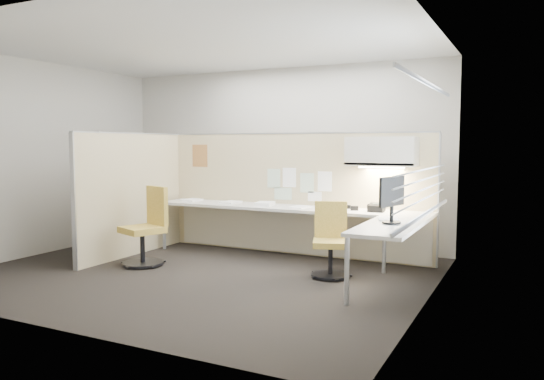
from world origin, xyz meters
The scene contains 27 objects.
floor centered at (0.00, 0.00, -0.01)m, with size 5.50×4.50×0.01m, color black.
ceiling centered at (0.00, 0.00, 2.80)m, with size 5.50×4.50×0.01m, color white.
wall_back centered at (0.00, 2.25, 1.40)m, with size 5.50×0.02×2.80m, color beige.
wall_front centered at (0.00, -2.25, 1.40)m, with size 5.50×0.02×2.80m, color beige.
wall_left centered at (-2.75, 0.00, 1.40)m, with size 0.02×4.50×2.80m, color beige.
wall_right centered at (2.75, 0.00, 1.40)m, with size 0.02×4.50×2.80m, color beige.
window_pane centered at (2.73, 0.00, 1.55)m, with size 0.01×2.80×1.30m, color #A9B3C4.
partition_back centered at (0.55, 1.60, 0.88)m, with size 4.10×0.06×1.75m, color beige.
partition_left centered at (-1.50, 0.50, 0.88)m, with size 0.06×2.20×1.75m, color beige.
desk centered at (0.93, 1.13, 0.60)m, with size 4.00×2.07×0.73m.
overhead_bin centered at (1.90, 1.39, 1.51)m, with size 0.90×0.36×0.38m, color beige.
task_light_strip centered at (1.90, 1.39, 1.30)m, with size 0.60×0.06×0.02m, color #FFEABF.
pinned_papers centered at (0.63, 1.57, 1.03)m, with size 1.01×0.00×0.47m.
poster centered at (-1.05, 1.57, 1.42)m, with size 0.28×0.00×0.35m, color orange.
chair_left centered at (-0.89, 0.07, 0.48)m, with size 0.62×0.64×1.03m.
chair_right centered at (1.50, 0.58, 0.42)m, with size 0.53×0.55×0.89m.
monitor centered at (2.30, 0.33, 1.03)m, with size 0.20×0.48×0.52m.
phone centered at (1.87, 1.28, 0.78)m, with size 0.21×0.20×0.12m.
stapler centered at (1.41, 1.41, 0.76)m, with size 0.14×0.04×0.05m, color black.
tape_dispenser centered at (1.58, 1.28, 0.76)m, with size 0.10×0.06×0.06m, color black.
coat_hook centered at (-1.58, -0.18, 1.42)m, with size 0.18×0.43×1.31m.
paper_stack_0 centered at (-1.02, 1.29, 0.74)m, with size 0.23×0.30×0.03m, color white.
paper_stack_1 centered at (-0.34, 1.31, 0.74)m, with size 0.23×0.30×0.02m, color white.
paper_stack_2 centered at (0.26, 1.25, 0.75)m, with size 0.23×0.30×0.05m, color white.
paper_stack_3 centered at (0.81, 1.26, 0.74)m, with size 0.23×0.30×0.01m, color white.
paper_stack_4 centered at (1.26, 1.26, 0.74)m, with size 0.23×0.30×0.02m, color white.
paper_stack_5 centered at (2.18, 0.65, 0.74)m, with size 0.23×0.30×0.02m, color white.
Camera 1 is at (3.68, -5.43, 1.61)m, focal length 35.00 mm.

